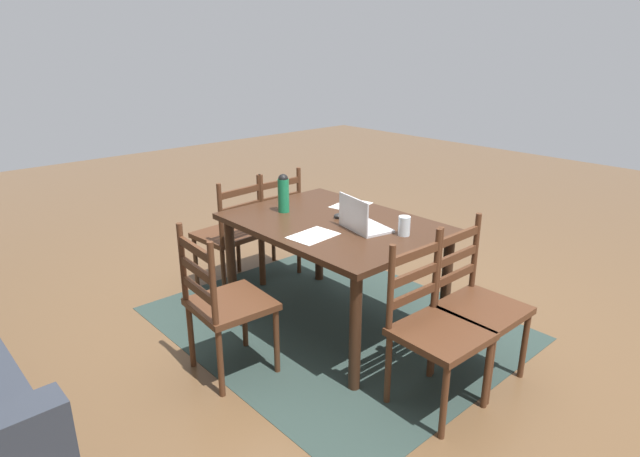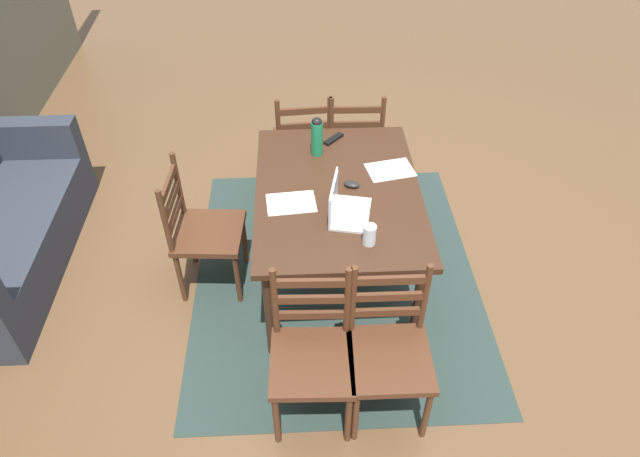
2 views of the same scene
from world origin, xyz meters
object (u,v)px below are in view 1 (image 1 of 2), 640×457
Objects in this scene: dining_table at (334,235)px; chair_right_near at (270,224)px; chair_far_head at (225,304)px; chair_right_far at (230,235)px; laptop at (361,221)px; drinking_glass at (404,226)px; tv_remote at (284,202)px; chair_left_far at (434,329)px; chair_left_near at (477,305)px; water_bottle at (283,192)px; computer_mouse at (340,215)px.

chair_right_near is at bearing -11.57° from dining_table.
chair_far_head is 1.21m from chair_right_far.
laptop is (-0.23, -0.01, 0.15)m from dining_table.
dining_table is 1.51× the size of chair_far_head.
drinking_glass reaches higher than dining_table.
tv_remote is at bearing 156.00° from chair_right_near.
chair_left_far is 1.22m from chair_far_head.
laptop reaches higher than chair_left_far.
chair_left_near is 0.64m from drinking_glass.
chair_right_near is (2.01, 0.00, 0.00)m from chair_left_near.
chair_far_head and chair_right_far have the same top height.
laptop is (-1.24, 0.19, 0.37)m from chair_right_near.
chair_right_far reaches higher than tv_remote.
chair_left_near is at bearing -168.36° from dining_table.
dining_table is at bearing -164.28° from water_bottle.
water_bottle is 0.93m from drinking_glass.
laptop reaches higher than computer_mouse.
tv_remote is (-0.44, 0.20, 0.33)m from chair_right_near.
chair_left_near is at bearing -90.00° from chair_left_far.
water_bottle reaches higher than chair_right_far.
dining_table is 5.17× the size of water_bottle.
water_bottle is at bearing 47.97° from computer_mouse.
chair_right_far is (1.00, 0.20, -0.22)m from dining_table.
tv_remote is at bearing 0.19° from laptop.
dining_table is 0.48m from water_bottle.
computer_mouse is 0.59× the size of tv_remote.
chair_right_far is (1.00, -0.68, 0.00)m from chair_far_head.
water_bottle is (-0.60, -0.09, 0.46)m from chair_right_far.
chair_left_near is 7.68× the size of drinking_glass.
water_bottle is (0.40, -0.77, 0.46)m from chair_far_head.
chair_right_near is 0.58m from tv_remote.
tv_remote reaches higher than dining_table.
tv_remote is at bearing -0.93° from dining_table.
chair_far_head reaches higher than dining_table.
chair_right_near is at bearing -11.56° from chair_left_far.
water_bottle is at bearing 11.13° from laptop.
laptop reaches higher than chair_right_far.
chair_right_far is at bearing -20.93° from tv_remote.
chair_left_near is at bearing -179.96° from chair_right_near.
chair_right_far is (0.00, 0.41, 0.00)m from chair_right_near.
computer_mouse is at bearing -70.93° from dining_table.
laptop is at bearing 14.22° from chair_left_near.
water_bottle is (0.40, 0.11, 0.24)m from dining_table.
water_bottle reaches higher than tv_remote.
dining_table is 0.15m from computer_mouse.
chair_right_far is 1.07m from computer_mouse.
laptop is at bearing -170.15° from chair_right_far.
drinking_glass is 1.24× the size of computer_mouse.
chair_far_head is (0.00, 0.89, -0.22)m from dining_table.
chair_right_far is 1.58m from drinking_glass.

